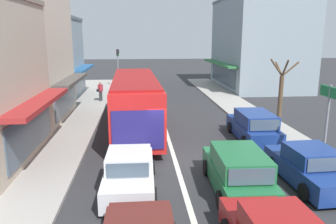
% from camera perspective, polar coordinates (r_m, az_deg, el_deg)
% --- Properties ---
extents(ground_plane, '(140.00, 140.00, 0.00)m').
position_cam_1_polar(ground_plane, '(15.27, 1.11, -8.05)').
color(ground_plane, '#2D2D30').
extents(lane_centre_line, '(0.20, 28.00, 0.01)m').
position_cam_1_polar(lane_centre_line, '(19.03, -0.22, -3.74)').
color(lane_centre_line, silver).
rests_on(lane_centre_line, ground).
extents(sidewalk_left, '(5.20, 44.00, 0.14)m').
position_cam_1_polar(sidewalk_left, '(21.51, -19.09, -2.32)').
color(sidewalk_left, '#A39E96').
rests_on(sidewalk_left, ground).
extents(kerb_right, '(2.80, 44.00, 0.12)m').
position_cam_1_polar(kerb_right, '(22.29, 15.40, -1.58)').
color(kerb_right, '#A39E96').
rests_on(kerb_right, ground).
extents(shopfront_mid_block, '(8.56, 7.46, 8.63)m').
position_cam_1_polar(shopfront_mid_block, '(23.64, -26.88, 8.75)').
color(shopfront_mid_block, beige).
rests_on(shopfront_mid_block, ground).
extents(shopfront_far_end, '(7.47, 8.12, 7.22)m').
position_cam_1_polar(shopfront_far_end, '(31.33, -21.40, 8.65)').
color(shopfront_far_end, '#84939E').
rests_on(shopfront_far_end, ground).
extents(building_right_far, '(8.69, 12.05, 9.58)m').
position_cam_1_polar(building_right_far, '(37.49, 15.48, 11.43)').
color(building_right_far, '#84939E').
rests_on(building_right_far, ground).
extents(city_bus, '(2.95, 10.92, 3.23)m').
position_cam_1_polar(city_bus, '(19.30, -5.73, 2.16)').
color(city_bus, red).
rests_on(city_bus, ground).
extents(wagon_behind_bus_near, '(2.05, 4.56, 1.58)m').
position_cam_1_polar(wagon_behind_bus_near, '(12.22, 12.02, -10.10)').
color(wagon_behind_bus_near, '#1E6638').
rests_on(wagon_behind_bus_near, ground).
extents(sedan_adjacent_lane_trail, '(1.97, 4.24, 1.47)m').
position_cam_1_polar(sedan_adjacent_lane_trail, '(12.18, -6.73, -10.40)').
color(sedan_adjacent_lane_trail, silver).
rests_on(sedan_adjacent_lane_trail, ground).
extents(parked_sedan_kerb_front, '(2.02, 4.26, 1.47)m').
position_cam_1_polar(parked_sedan_kerb_front, '(13.63, 23.36, -8.83)').
color(parked_sedan_kerb_front, navy).
rests_on(parked_sedan_kerb_front, ground).
extents(parked_wagon_kerb_second, '(1.98, 4.52, 1.58)m').
position_cam_1_polar(parked_wagon_kerb_second, '(18.29, 14.68, -2.46)').
color(parked_wagon_kerb_second, navy).
rests_on(parked_wagon_kerb_second, ground).
extents(traffic_light_downstreet, '(0.33, 0.24, 4.20)m').
position_cam_1_polar(traffic_light_downstreet, '(35.93, -8.72, 8.62)').
color(traffic_light_downstreet, gray).
rests_on(traffic_light_downstreet, ground).
extents(directional_road_sign, '(0.10, 1.40, 3.60)m').
position_cam_1_polar(directional_road_sign, '(14.85, 26.19, 0.76)').
color(directional_road_sign, gray).
rests_on(directional_road_sign, ground).
extents(street_tree_right, '(1.68, 1.65, 4.31)m').
position_cam_1_polar(street_tree_right, '(19.62, 18.98, 2.28)').
color(street_tree_right, brown).
rests_on(street_tree_right, ground).
extents(pedestrian_with_handbag_near, '(0.52, 0.59, 1.63)m').
position_cam_1_polar(pedestrian_with_handbag_near, '(28.39, -11.70, 3.75)').
color(pedestrian_with_handbag_near, '#333338').
rests_on(pedestrian_with_handbag_near, sidewalk_left).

